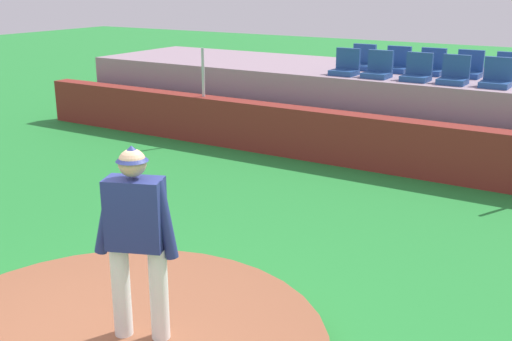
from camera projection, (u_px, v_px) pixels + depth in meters
pitcher at (136, 230)px, 5.12m from camera, size 0.71×0.41×1.70m
brick_barrier at (391, 145)px, 10.81m from camera, size 16.40×0.40×0.94m
fence_post_left at (203, 72)px, 12.54m from camera, size 0.06×0.06×0.98m
bleacher_platform at (428, 110)px, 12.43m from camera, size 15.19×3.02×1.45m
stadium_chair_0 at (346, 67)px, 12.06m from camera, size 0.48×0.44×0.50m
stadium_chair_1 at (378, 69)px, 11.73m from camera, size 0.48×0.44×0.50m
stadium_chair_2 at (417, 72)px, 11.36m from camera, size 0.48×0.44×0.50m
stadium_chair_3 at (454, 75)px, 11.02m from camera, size 0.48×0.44×0.50m
stadium_chair_4 at (497, 78)px, 10.68m from camera, size 0.48×0.44×0.50m
stadium_chair_5 at (362, 61)px, 12.83m from camera, size 0.48×0.44×0.50m
stadium_chair_6 at (397, 64)px, 12.43m from camera, size 0.48×0.44×0.50m
stadium_chair_7 at (431, 66)px, 12.10m from camera, size 0.48×0.44×0.50m
stadium_chair_8 at (469, 69)px, 11.76m from camera, size 0.48×0.44×0.50m
stadium_chair_9 at (508, 72)px, 11.40m from camera, size 0.48×0.44×0.50m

